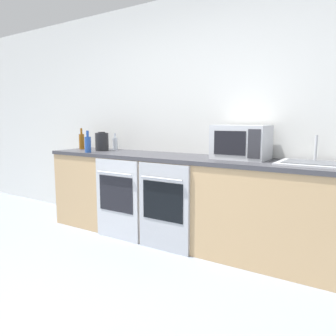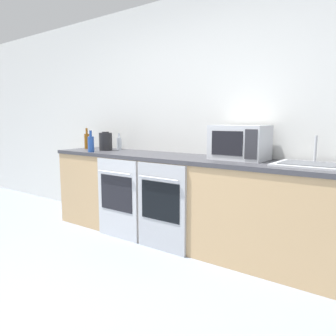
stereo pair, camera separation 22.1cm
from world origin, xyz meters
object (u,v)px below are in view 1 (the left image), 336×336
object	(u,v)px
oven_left	(117,199)
oven_right	(163,207)
bottle_amber	(82,141)
kettle	(102,142)
sink	(312,163)
microwave	(241,142)
bottle_clear	(115,143)
bottle_blue	(88,144)

from	to	relation	value
oven_left	oven_right	bearing A→B (deg)	0.00
oven_left	bottle_amber	size ratio (longest dim) A/B	3.24
bottle_amber	kettle	bearing A→B (deg)	-3.18
kettle	sink	distance (m)	2.37
microwave	kettle	xyz separation A→B (m)	(-1.73, -0.08, -0.05)
microwave	kettle	world-z (taller)	microwave
kettle	bottle_clear	bearing A→B (deg)	78.25
microwave	bottle_amber	distance (m)	2.10
oven_left	microwave	size ratio (longest dim) A/B	1.71
oven_right	oven_left	bearing A→B (deg)	180.00
oven_left	bottle_blue	distance (m)	0.76
kettle	sink	bearing A→B (deg)	0.40
microwave	bottle_blue	xyz separation A→B (m)	(-1.70, -0.33, -0.06)
oven_left	kettle	distance (m)	0.85
microwave	bottle_clear	world-z (taller)	microwave
microwave	kettle	distance (m)	1.73
bottle_clear	oven_left	bearing A→B (deg)	-47.68
oven_right	sink	world-z (taller)	sink
oven_left	bottle_amber	distance (m)	1.12
oven_right	bottle_clear	distance (m)	1.32
bottle_clear	bottle_amber	bearing A→B (deg)	-157.61
microwave	sink	bearing A→B (deg)	-5.27
oven_right	bottle_clear	world-z (taller)	bottle_clear
microwave	kettle	bearing A→B (deg)	-177.50
oven_right	bottle_clear	bearing A→B (deg)	153.93
microwave	bottle_clear	xyz separation A→B (m)	(-1.69, 0.12, -0.08)
sink	kettle	bearing A→B (deg)	-179.60
bottle_blue	oven_right	bearing A→B (deg)	-4.22
oven_left	bottle_amber	xyz separation A→B (m)	(-0.89, 0.36, 0.57)
oven_left	bottle_amber	bearing A→B (deg)	158.27
microwave	bottle_amber	xyz separation A→B (m)	(-2.10, -0.05, -0.06)
oven_right	bottle_blue	bearing A→B (deg)	175.78
bottle_blue	sink	world-z (taller)	bottle_blue
bottle_amber	kettle	xyz separation A→B (m)	(0.37, -0.02, 0.01)
bottle_clear	sink	distance (m)	2.33
bottle_clear	sink	size ratio (longest dim) A/B	0.38
kettle	bottle_amber	bearing A→B (deg)	176.82
bottle_blue	bottle_amber	world-z (taller)	bottle_amber
microwave	bottle_amber	bearing A→B (deg)	-178.51
oven_left	bottle_amber	world-z (taller)	bottle_amber
oven_left	bottle_clear	bearing A→B (deg)	132.32
microwave	oven_left	bearing A→B (deg)	-161.27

